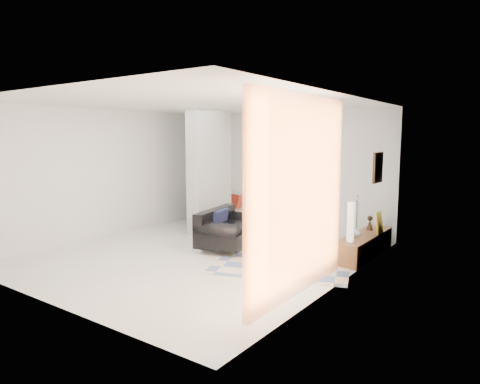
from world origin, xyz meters
The scene contains 17 objects.
floor centered at (0.00, 0.00, 0.00)m, with size 6.00×6.00×0.00m, color silver.
ceiling centered at (0.00, 0.00, 2.80)m, with size 6.00×6.00×0.00m, color white.
wall_back centered at (0.00, 3.00, 1.40)m, with size 6.00×6.00×0.00m, color silver.
wall_front centered at (0.00, -3.00, 1.40)m, with size 6.00×6.00×0.00m, color silver.
wall_left centered at (-2.75, 0.00, 1.40)m, with size 6.00×6.00×0.00m, color silver.
wall_right centered at (2.75, 0.00, 1.40)m, with size 6.00×6.00×0.00m, color silver.
partition_column centered at (-1.10, 1.60, 1.40)m, with size 0.35×1.20×2.80m, color #A6ACAE.
hallway_door centered at (-2.10, 2.96, 1.02)m, with size 0.85×0.06×2.04m, color beige.
curtain centered at (2.67, -1.15, 1.45)m, with size 2.55×2.55×0.00m, color #FC8A42.
wall_art centered at (2.72, 1.70, 1.65)m, with size 0.04×0.45×0.55m, color #351C0E.
media_console centered at (2.52, 1.70, 0.20)m, with size 0.45×1.97×0.80m.
loveseat centered at (0.09, 0.73, 0.36)m, with size 1.18×1.68×0.76m.
daybed centered at (-1.41, 2.63, 0.41)m, with size 2.04×1.47×0.77m.
area_rug centered at (1.60, 0.20, 0.01)m, with size 2.29×1.52×0.01m, color beige.
cylinder_lamp centered at (2.50, 1.03, 0.74)m, with size 0.13×0.13×0.69m, color silver.
bronze_figurine centered at (2.47, 2.14, 0.54)m, with size 0.14×0.14×0.28m, color black, non-canonical shape.
vase centered at (2.47, 1.41, 0.49)m, with size 0.17×0.17×0.18m, color silver.
Camera 1 is at (5.13, -5.96, 2.18)m, focal length 32.00 mm.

